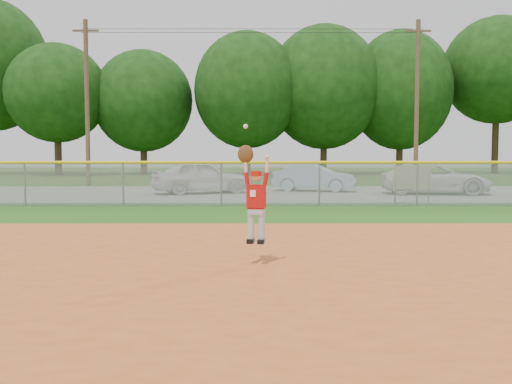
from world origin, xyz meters
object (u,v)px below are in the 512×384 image
sponsor_sign (412,178)px  car_white_a (201,177)px  car_blue (314,178)px  car_white_b (436,179)px  ballplayer (255,195)px

sponsor_sign → car_white_a: bearing=149.4°
car_blue → sponsor_sign: size_ratio=2.55×
car_blue → car_white_b: 5.42m
car_blue → car_white_b: car_white_b is taller
car_white_a → sponsor_sign: (8.01, -4.75, 0.15)m
car_white_a → ballplayer: size_ratio=2.25×
car_white_a → ballplayer: ballplayer is taller
sponsor_sign → car_white_b: bearing=62.7°
sponsor_sign → ballplayer: (-5.65, -11.23, 0.25)m
car_white_a → sponsor_sign: car_white_a is taller
sponsor_sign → car_blue: bearing=114.8°
sponsor_sign → ballplayer: 12.57m
car_white_b → ballplayer: ballplayer is taller
car_white_b → sponsor_sign: size_ratio=3.10×
car_blue → ballplayer: 17.63m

